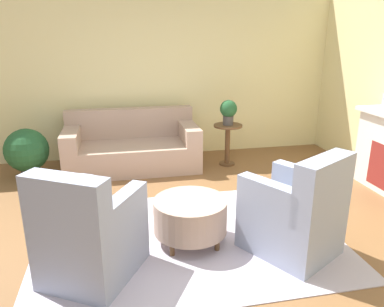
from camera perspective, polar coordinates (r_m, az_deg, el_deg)
ground_plane at (r=3.98m, az=-0.52°, el=-12.88°), size 16.00×16.00×0.00m
wall_back at (r=6.41m, az=-5.87°, el=12.06°), size 9.85×0.12×2.80m
rug at (r=3.98m, az=-0.52°, el=-12.82°), size 3.07×2.17×0.01m
couch at (r=5.95m, az=-9.11°, el=0.82°), size 2.03×0.98×0.89m
armchair_left at (r=3.36m, az=-15.46°, el=-12.06°), size 0.99×1.03×1.02m
armchair_right at (r=3.71m, az=15.59°, el=-9.04°), size 0.99×1.03×1.02m
ottoman_table at (r=3.80m, az=-0.27°, el=-9.41°), size 0.74×0.74×0.45m
side_table at (r=5.99m, az=5.44°, el=2.30°), size 0.45×0.45×0.66m
potted_plant_on_side_table at (r=5.89m, az=5.57°, el=6.52°), size 0.27×0.27×0.39m
potted_plant_floor at (r=5.90m, az=-23.88°, el=0.37°), size 0.62×0.62×0.74m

